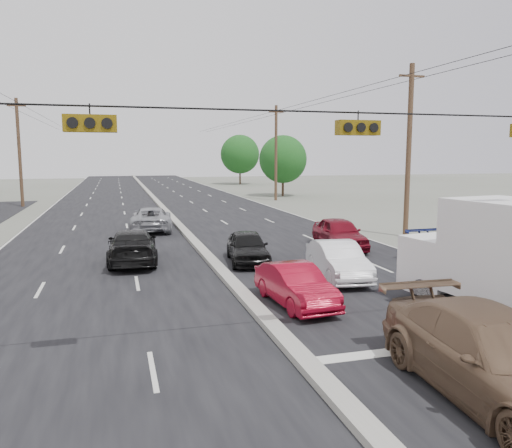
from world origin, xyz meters
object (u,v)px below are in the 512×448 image
object	(u,v)px
utility_pole_left_c	(19,152)
utility_pole_right_c	(276,152)
queue_car_a	(248,247)
oncoming_near	(133,246)
red_sedan	(295,286)
tan_sedan	(495,358)
queue_car_b	(338,261)
tree_right_mid	(283,159)
oncoming_far	(151,219)
queue_car_d	(456,253)
queue_car_e	(339,234)
tree_right_far	(240,154)
utility_pole_right_b	(409,150)

from	to	relation	value
utility_pole_left_c	utility_pole_right_c	distance (m)	25.00
queue_car_a	oncoming_near	distance (m)	5.16
red_sedan	oncoming_near	xyz separation A→B (m)	(-4.81, 8.00, 0.10)
utility_pole_left_c	oncoming_near	world-z (taller)	utility_pole_left_c
tan_sedan	queue_car_b	size ratio (longest dim) A/B	1.37
utility_pole_left_c	tree_right_mid	distance (m)	27.96
oncoming_near	oncoming_far	distance (m)	9.75
tan_sedan	red_sedan	bearing A→B (deg)	105.54
tan_sedan	oncoming_near	xyz separation A→B (m)	(-6.41, 14.97, -0.11)
oncoming_near	utility_pole_left_c	bearing A→B (deg)	-69.69
queue_car_a	queue_car_d	world-z (taller)	queue_car_d
tree_right_mid	utility_pole_right_c	bearing A→B (deg)	-116.57
queue_car_a	queue_car_e	distance (m)	5.80
tree_right_far	queue_car_b	xyz separation A→B (m)	(-11.79, -63.35, -4.24)
tan_sedan	tree_right_mid	bearing A→B (deg)	78.61
utility_pole_right_b	queue_car_a	distance (m)	12.63
tree_right_mid	tree_right_far	distance (m)	25.03
tree_right_mid	queue_car_b	xyz separation A→B (m)	(-10.79, -38.35, -3.62)
utility_pole_left_c	oncoming_far	distance (m)	21.79
queue_car_d	oncoming_near	bearing A→B (deg)	157.76
utility_pole_right_b	queue_car_d	size ratio (longest dim) A/B	2.00
tree_right_mid	queue_car_d	world-z (taller)	tree_right_mid
utility_pole_left_c	queue_car_d	size ratio (longest dim) A/B	2.00
red_sedan	queue_car_b	distance (m)	3.99
utility_pole_right_b	tree_right_far	xyz separation A→B (m)	(3.50, 55.00, -0.15)
utility_pole_right_c	tree_right_mid	xyz separation A→B (m)	(2.50, 5.00, -0.77)
tree_right_mid	utility_pole_left_c	bearing A→B (deg)	-169.70
tree_right_mid	queue_car_e	xyz separation A→B (m)	(-8.00, -32.53, -3.54)
utility_pole_left_c	tree_right_far	bearing A→B (deg)	46.47
queue_car_a	queue_car_d	distance (m)	8.89
utility_pole_left_c	red_sedan	bearing A→B (deg)	-68.98
tree_right_far	queue_car_a	world-z (taller)	tree_right_far
oncoming_near	oncoming_far	world-z (taller)	oncoming_near
red_sedan	queue_car_b	world-z (taller)	queue_car_b
utility_pole_left_c	tree_right_far	world-z (taller)	utility_pole_left_c
utility_pole_right_c	queue_car_d	bearing A→B (deg)	-94.97
tree_right_mid	tree_right_far	xyz separation A→B (m)	(1.00, 25.00, 0.62)
red_sedan	queue_car_d	xyz separation A→B (m)	(8.20, 2.83, 0.07)
utility_pole_right_b	queue_car_d	bearing A→B (deg)	-109.16
queue_car_a	queue_car_d	bearing A→B (deg)	-17.86
utility_pole_right_b	queue_car_e	xyz separation A→B (m)	(-5.50, -2.53, -4.32)
tree_right_mid	tree_right_far	bearing A→B (deg)	87.71
utility_pole_left_c	red_sedan	xyz separation A→B (m)	(13.90, -36.18, -4.45)
tree_right_mid	queue_car_b	bearing A→B (deg)	-105.71
utility_pole_right_c	oncoming_near	xyz separation A→B (m)	(-15.91, -28.17, -4.35)
tree_right_far	oncoming_far	distance (m)	51.91
utility_pole_right_c	queue_car_d	xyz separation A→B (m)	(-2.90, -33.34, -4.38)
utility_pole_left_c	queue_car_e	xyz separation A→B (m)	(19.50, -27.53, -4.32)
tree_right_far	oncoming_far	xyz separation A→B (m)	(-17.91, -48.54, -4.21)
tree_right_mid	red_sedan	world-z (taller)	tree_right_mid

